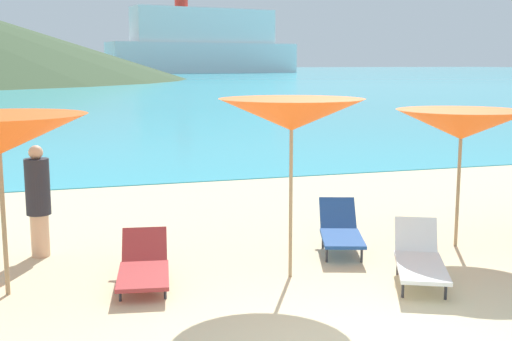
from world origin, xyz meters
name	(u,v)px	position (x,y,z in m)	size (l,w,h in m)	color
ground_plane	(175,188)	(0.00, 10.00, -0.15)	(50.00, 100.00, 0.30)	beige
ocean_water	(54,72)	(0.00, 229.74, 0.01)	(650.00, 440.00, 0.02)	#38B7CC
umbrella_2	(292,115)	(0.15, 2.51, 2.14)	(1.91, 1.91, 2.35)	#9E7F59
umbrella_3	(461,125)	(3.10, 3.12, 1.88)	(1.96, 1.96, 2.10)	#9E7F59
lounge_chair_0	(340,230)	(1.28, 3.41, 0.33)	(1.02, 1.58, 0.69)	#1E478C
lounge_chair_1	(420,258)	(1.65, 1.81, 0.32)	(1.19, 1.64, 0.71)	white
lounge_chair_2	(144,266)	(-1.74, 2.78, 0.25)	(0.85, 1.57, 0.58)	#A53333
beachgoer_2	(38,199)	(-3.00, 4.50, 0.86)	(0.35, 0.35, 1.63)	#DBAA84
cruise_ship	(205,45)	(41.77, 185.12, 8.15)	(57.33, 20.59, 21.37)	white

